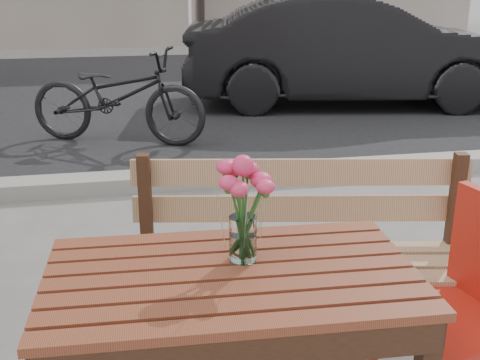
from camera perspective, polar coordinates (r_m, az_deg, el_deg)
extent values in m
cube|color=black|center=(8.61, -7.55, 8.29)|extent=(30.00, 8.00, 0.00)
cube|color=gray|center=(4.72, -4.57, 0.16)|extent=(30.00, 0.25, 0.12)
cube|color=brown|center=(1.88, -0.82, -9.08)|extent=(1.18, 0.72, 0.03)
cube|color=#321810|center=(2.32, -15.18, -14.08)|extent=(0.06, 0.06, 0.68)
cube|color=#321810|center=(2.42, 11.06, -12.30)|extent=(0.06, 0.06, 0.68)
cube|color=#976E4E|center=(2.49, 6.11, -7.97)|extent=(1.49, 0.64, 0.03)
cube|color=#976E4E|center=(2.59, 5.75, -0.99)|extent=(1.43, 0.28, 0.39)
cube|color=#321810|center=(2.47, -9.53, -14.33)|extent=(0.06, 0.06, 0.47)
cube|color=#321810|center=(2.62, 21.28, -13.37)|extent=(0.06, 0.06, 0.47)
cube|color=#321810|center=(2.65, -8.74, -6.78)|extent=(0.06, 0.06, 0.88)
cube|color=#321810|center=(2.79, 19.35, -6.32)|extent=(0.06, 0.06, 0.88)
cube|color=red|center=(2.27, 19.13, -12.56)|extent=(0.51, 0.51, 0.04)
cylinder|color=red|center=(2.59, 18.94, -14.17)|extent=(0.04, 0.04, 0.41)
cylinder|color=white|center=(1.92, 0.28, -5.55)|extent=(0.09, 0.09, 0.15)
cylinder|color=#2C672A|center=(1.89, 0.28, -3.51)|extent=(0.05, 0.05, 0.30)
imported|color=black|center=(7.74, 10.44, 12.00)|extent=(4.28, 2.08, 1.35)
imported|color=black|center=(5.96, -11.57, 7.82)|extent=(1.86, 1.23, 0.92)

